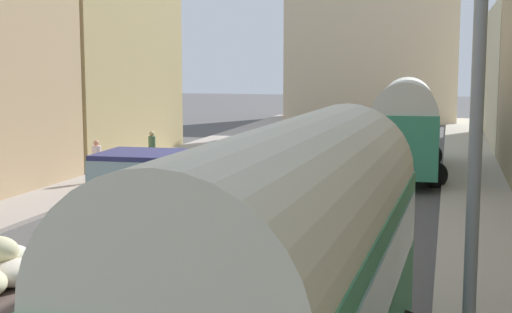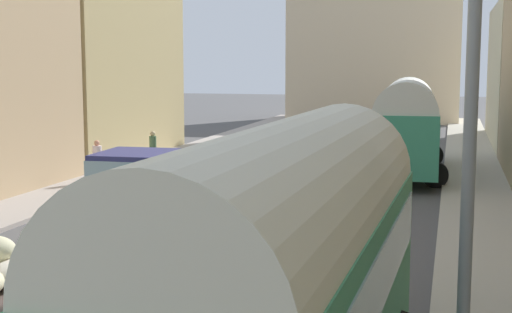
# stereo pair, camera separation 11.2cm
# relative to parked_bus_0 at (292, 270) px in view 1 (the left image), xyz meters

# --- Properties ---
(ground_plane) EXTENTS (154.00, 154.00, 0.00)m
(ground_plane) POSITION_rel_parked_bus_0_xyz_m (-4.37, 19.55, -2.30)
(ground_plane) COLOR #504F4F
(sidewalk_left) EXTENTS (2.50, 70.00, 0.14)m
(sidewalk_left) POSITION_rel_parked_bus_0_xyz_m (-11.62, 19.55, -2.23)
(sidewalk_left) COLOR #A2988F
(sidewalk_left) RESTS_ON ground
(sidewalk_right) EXTENTS (2.50, 70.00, 0.14)m
(sidewalk_right) POSITION_rel_parked_bus_0_xyz_m (2.88, 19.55, -2.23)
(sidewalk_right) COLOR #B1AA98
(sidewalk_right) RESTS_ON ground
(building_left_3) EXTENTS (5.33, 11.38, 9.95)m
(building_left_3) POSITION_rel_parked_bus_0_xyz_m (-15.54, 24.71, 2.67)
(building_left_3) COLOR tan
(building_left_3) RESTS_ON ground
(distant_church) EXTENTS (13.57, 6.22, 18.37)m
(distant_church) POSITION_rel_parked_bus_0_xyz_m (-4.37, 51.65, 4.06)
(distant_church) COLOR beige
(distant_church) RESTS_ON ground
(parked_bus_0) EXTENTS (3.37, 8.21, 4.14)m
(parked_bus_0) POSITION_rel_parked_bus_0_xyz_m (0.00, 0.00, 0.00)
(parked_bus_0) COLOR #398B62
(parked_bus_0) RESTS_ON ground
(parked_bus_1) EXTENTS (3.62, 9.87, 4.11)m
(parked_bus_1) POSITION_rel_parked_bus_0_xyz_m (0.05, 23.06, -0.04)
(parked_bus_1) COLOR #389471
(parked_bus_1) RESTS_ON ground
(cargo_truck_1) EXTENTS (3.20, 7.66, 2.51)m
(cargo_truck_1) POSITION_rel_parked_bus_0_xyz_m (-5.97, 10.40, -1.02)
(cargo_truck_1) COLOR navy
(cargo_truck_1) RESTS_ON ground
(car_0) EXTENTS (2.34, 4.20, 1.43)m
(car_0) POSITION_rel_parked_bus_0_xyz_m (-6.30, 20.80, -1.57)
(car_0) COLOR #509655
(car_0) RESTS_ON ground
(car_1) EXTENTS (2.19, 4.12, 1.55)m
(car_1) POSITION_rel_parked_bus_0_xyz_m (-6.02, 27.31, -1.53)
(car_1) COLOR silver
(car_1) RESTS_ON ground
(car_2) EXTENTS (2.19, 3.65, 1.63)m
(car_2) POSITION_rel_parked_bus_0_xyz_m (-5.87, 34.14, -1.49)
(car_2) COLOR #3F8DCF
(car_2) RESTS_ON ground
(car_3) EXTENTS (2.23, 3.90, 1.39)m
(car_3) POSITION_rel_parked_bus_0_xyz_m (-5.62, 40.38, -1.59)
(car_3) COLOR silver
(car_3) RESTS_ON ground
(car_4) EXTENTS (2.12, 4.10, 1.45)m
(car_4) POSITION_rel_parked_bus_0_xyz_m (-2.39, 2.75, -1.57)
(car_4) COLOR #4093C2
(car_4) RESTS_ON ground
(car_5) EXTENTS (2.21, 3.72, 1.59)m
(car_5) POSITION_rel_parked_bus_0_xyz_m (-2.71, 15.14, -1.50)
(car_5) COLOR silver
(car_5) RESTS_ON ground
(car_6) EXTENTS (2.34, 3.73, 1.65)m
(car_6) POSITION_rel_parked_bus_0_xyz_m (-2.85, 28.00, -1.48)
(car_6) COLOR gray
(car_6) RESTS_ON ground
(car_7) EXTENTS (2.23, 4.12, 1.50)m
(car_7) POSITION_rel_parked_bus_0_xyz_m (-2.38, 34.40, -1.53)
(car_7) COLOR silver
(car_7) RESTS_ON ground
(pedestrian_0) EXTENTS (0.35, 0.35, 1.80)m
(pedestrian_0) POSITION_rel_parked_bus_0_xyz_m (-10.86, 21.18, -1.25)
(pedestrian_0) COLOR brown
(pedestrian_0) RESTS_ON ground
(pedestrian_1) EXTENTS (0.46, 0.46, 1.80)m
(pedestrian_1) POSITION_rel_parked_bus_0_xyz_m (-11.47, 17.12, -1.27)
(pedestrian_1) COLOR #1C2741
(pedestrian_1) RESTS_ON ground
(streetlamp_near) EXTENTS (2.00, 0.28, 6.23)m
(streetlamp_near) POSITION_rel_parked_bus_0_xyz_m (1.83, 0.40, 1.48)
(streetlamp_near) COLOR gray
(streetlamp_near) RESTS_ON ground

